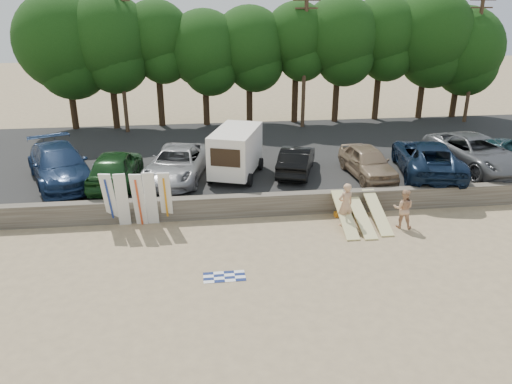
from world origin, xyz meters
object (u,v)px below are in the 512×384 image
(car_5, at_px, (427,157))
(beachgoer_a, at_px, (345,205))
(car_1, at_px, (115,167))
(car_2, at_px, (177,164))
(car_4, at_px, (367,162))
(box_trailer, at_px, (236,150))
(car_6, at_px, (476,153))
(car_3, at_px, (296,160))
(car_0, at_px, (60,165))
(cooler, at_px, (360,212))
(beachgoer_b, at_px, (403,209))

(car_5, distance_m, beachgoer_a, 6.92)
(car_1, relative_size, beachgoer_a, 2.62)
(car_2, distance_m, car_4, 9.59)
(box_trailer, xyz_separation_m, car_6, (12.68, -0.32, -0.49))
(car_1, height_order, beachgoer_a, car_1)
(box_trailer, bearing_deg, car_2, -160.79)
(car_5, bearing_deg, box_trailer, 8.11)
(car_4, bearing_deg, car_6, 0.23)
(car_3, bearing_deg, box_trailer, 20.22)
(car_6, relative_size, beachgoer_a, 3.23)
(box_trailer, bearing_deg, beachgoer_a, -29.14)
(car_5, bearing_deg, car_0, 9.53)
(car_2, distance_m, car_3, 6.08)
(car_5, relative_size, cooler, 16.29)
(car_2, distance_m, beachgoer_a, 8.77)
(cooler, bearing_deg, car_6, 21.52)
(car_4, bearing_deg, car_3, 161.08)
(car_0, distance_m, beachgoer_b, 16.35)
(car_4, distance_m, car_6, 6.09)
(beachgoer_b, xyz_separation_m, cooler, (-1.43, 1.38, -0.71))
(car_1, height_order, car_2, car_1)
(car_6, height_order, beachgoer_a, car_6)
(car_0, relative_size, beachgoer_a, 3.17)
(car_1, bearing_deg, cooler, 166.57)
(car_4, bearing_deg, beachgoer_a, -123.84)
(car_1, relative_size, car_2, 0.90)
(box_trailer, xyz_separation_m, car_5, (9.80, -0.72, -0.50))
(car_1, height_order, car_6, car_6)
(car_4, distance_m, car_5, 3.19)
(car_4, height_order, beachgoer_b, car_4)
(car_0, relative_size, car_4, 1.36)
(car_1, xyz_separation_m, car_3, (9.02, 0.58, -0.15))
(box_trailer, height_order, car_2, box_trailer)
(box_trailer, distance_m, beachgoer_b, 8.68)
(car_0, height_order, car_6, car_0)
(car_5, bearing_deg, beachgoer_b, 68.71)
(car_1, xyz_separation_m, car_6, (18.57, 0.16, 0.00))
(car_2, xyz_separation_m, beachgoer_a, (7.25, -4.90, -0.51))
(cooler, bearing_deg, beachgoer_b, -48.97)
(box_trailer, distance_m, car_0, 8.66)
(car_2, bearing_deg, car_3, 13.10)
(car_5, height_order, beachgoer_b, car_5)
(car_3, bearing_deg, car_5, -168.51)
(car_3, bearing_deg, cooler, 136.24)
(car_3, relative_size, car_6, 0.69)
(car_6, distance_m, beachgoer_a, 9.56)
(car_3, distance_m, car_5, 6.72)
(car_4, bearing_deg, cooler, -117.06)
(car_1, distance_m, car_2, 2.98)
(car_1, bearing_deg, car_2, -166.40)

